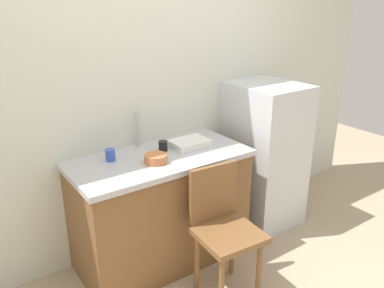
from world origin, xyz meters
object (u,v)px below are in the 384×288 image
(refrigerator, at_px, (264,155))
(cup_blue, at_px, (110,155))
(dish_tray, at_px, (189,143))
(cup_black, at_px, (163,146))
(chair, at_px, (223,226))
(terracotta_bowl, at_px, (156,159))

(refrigerator, relative_size, cup_blue, 15.19)
(dish_tray, distance_m, cup_black, 0.21)
(chair, xyz_separation_m, cup_blue, (-0.48, 0.65, 0.41))
(chair, height_order, terracotta_bowl, terracotta_bowl)
(chair, relative_size, terracotta_bowl, 5.72)
(cup_black, xyz_separation_m, cup_blue, (-0.39, 0.05, 0.00))
(chair, bearing_deg, cup_black, 102.97)
(dish_tray, distance_m, cup_blue, 0.61)
(chair, xyz_separation_m, cup_black, (-0.09, 0.60, 0.40))
(dish_tray, relative_size, cup_blue, 3.39)
(chair, height_order, cup_black, cup_black)
(refrigerator, bearing_deg, terracotta_bowl, -175.69)
(cup_black, bearing_deg, refrigerator, -4.48)
(refrigerator, relative_size, cup_black, 17.18)
(refrigerator, relative_size, chair, 1.41)
(refrigerator, distance_m, cup_black, 1.01)
(refrigerator, xyz_separation_m, chair, (-0.88, -0.52, -0.13))
(refrigerator, distance_m, terracotta_bowl, 1.16)
(chair, height_order, cup_blue, cup_blue)
(dish_tray, xyz_separation_m, cup_black, (-0.21, 0.04, 0.01))
(cup_black, relative_size, cup_blue, 0.88)
(chair, distance_m, dish_tray, 0.70)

